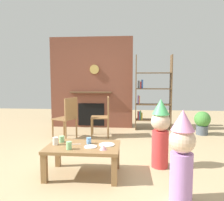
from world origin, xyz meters
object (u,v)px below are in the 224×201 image
paper_plate_rear (107,145)px  dining_chair_middle (104,114)px  child_in_pink (160,131)px  paper_plate_front (91,147)px  paper_cup_center (62,139)px  potted_plant_tall (202,122)px  bookshelf (151,96)px  dining_chair_left (68,116)px  paper_cup_near_right (89,141)px  paper_cup_far_left (69,145)px  birthday_cake_slice (103,147)px  coffee_table (83,150)px  paper_cup_near_left (55,141)px  child_with_cone_hat (182,154)px

paper_plate_rear → dining_chair_middle: dining_chair_middle is taller
child_in_pink → paper_plate_front: bearing=5.2°
paper_cup_center → paper_plate_rear: paper_cup_center is taller
paper_plate_front → potted_plant_tall: 3.27m
paper_plate_front → paper_plate_rear: bearing=28.8°
bookshelf → dining_chair_left: (-1.85, -1.08, -0.37)m
paper_cup_near_right → paper_cup_far_left: (-0.20, -0.26, 0.01)m
paper_plate_rear → child_in_pink: size_ratio=0.21×
bookshelf → paper_plate_front: bookshelf is taller
birthday_cake_slice → paper_cup_far_left: bearing=-176.4°
paper_cup_center → child_in_pink: bearing=9.2°
paper_cup_center → child_in_pink: 1.42m
coffee_table → dining_chair_middle: size_ratio=1.07×
paper_cup_far_left → paper_plate_rear: (0.46, 0.22, -0.04)m
paper_cup_near_right → coffee_table: bearing=-123.9°
paper_cup_near_left → potted_plant_tall: potted_plant_tall is taller
bookshelf → child_with_cone_hat: bearing=-89.7°
paper_cup_near_left → child_in_pink: size_ratio=0.10×
paper_cup_far_left → dining_chair_left: bearing=106.7°
child_with_cone_hat → paper_cup_near_right: bearing=-4.9°
paper_cup_center → potted_plant_tall: bearing=40.2°
birthday_cake_slice → child_in_pink: (0.77, 0.50, 0.10)m
paper_cup_center → paper_plate_front: size_ratio=0.54×
bookshelf → potted_plant_tall: bookshelf is taller
bookshelf → dining_chair_left: bearing=-149.8°
paper_cup_near_left → child_in_pink: 1.49m
paper_cup_near_left → birthday_cake_slice: paper_cup_near_left is taller
birthday_cake_slice → dining_chair_left: 2.12m
bookshelf → paper_plate_front: size_ratio=11.67×
paper_plate_rear → dining_chair_left: (-1.02, 1.67, 0.10)m
potted_plant_tall → birthday_cake_slice: bearing=-128.8°
coffee_table → paper_cup_near_right: paper_cup_near_right is taller
paper_cup_far_left → bookshelf: bearing=66.6°
coffee_table → potted_plant_tall: size_ratio=1.77×
bookshelf → paper_cup_far_left: 3.27m
bookshelf → dining_chair_middle: bearing=-144.4°
birthday_cake_slice → child_with_cone_hat: (0.87, -0.40, 0.08)m
dining_chair_middle → potted_plant_tall: dining_chair_middle is taller
paper_plate_front → child_with_cone_hat: size_ratio=0.17×
dining_chair_middle → paper_plate_rear: bearing=91.3°
paper_plate_rear → dining_chair_left: bearing=121.4°
paper_cup_center → dining_chair_left: bearing=103.3°
child_in_pink → dining_chair_middle: 1.94m
birthday_cake_slice → dining_chair_middle: (-0.25, 2.15, 0.08)m
child_with_cone_hat → birthday_cake_slice: bearing=0.5°
child_in_pink → potted_plant_tall: bearing=-140.6°
paper_cup_far_left → paper_plate_rear: size_ratio=0.48×
paper_plate_front → dining_chair_middle: bearing=92.0°
paper_cup_near_left → paper_cup_near_right: 0.45m
paper_cup_near_right → dining_chair_left: (-0.77, 1.63, 0.06)m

